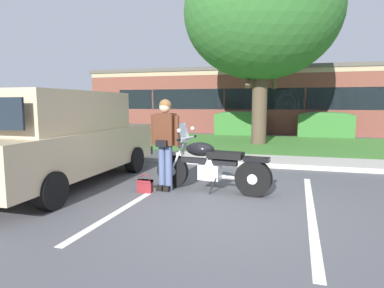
{
  "coord_description": "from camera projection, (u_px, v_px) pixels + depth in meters",
  "views": [
    {
      "loc": [
        0.99,
        -5.01,
        1.63
      ],
      "look_at": [
        -0.73,
        1.06,
        0.85
      ],
      "focal_mm": 30.85,
      "sensor_mm": 36.0,
      "label": 1
    }
  ],
  "objects": [
    {
      "name": "ground_plane",
      "position": [
        218.0,
        206.0,
        5.25
      ],
      "size": [
        140.0,
        140.0,
        0.0
      ],
      "primitive_type": "plane",
      "color": "#4C4C51"
    },
    {
      "name": "curb_strip",
      "position": [
        244.0,
        164.0,
        8.6
      ],
      "size": [
        60.0,
        0.2,
        0.12
      ],
      "primitive_type": "cube",
      "color": "#ADA89E",
      "rests_on": "ground"
    },
    {
      "name": "concrete_walk",
      "position": [
        248.0,
        159.0,
        9.41
      ],
      "size": [
        60.0,
        1.5,
        0.08
      ],
      "primitive_type": "cube",
      "color": "#ADA89E",
      "rests_on": "ground"
    },
    {
      "name": "grass_lawn",
      "position": [
        259.0,
        144.0,
        13.16
      ],
      "size": [
        60.0,
        6.36,
        0.06
      ],
      "primitive_type": "cube",
      "color": "#3D752D",
      "rests_on": "ground"
    },
    {
      "name": "stall_stripe_0",
      "position": [
        144.0,
        196.0,
        5.81
      ],
      "size": [
        0.26,
        4.4,
        0.01
      ],
      "primitive_type": "cube",
      "rotation": [
        0.0,
        0.0,
        -0.03
      ],
      "color": "silver",
      "rests_on": "ground"
    },
    {
      "name": "stall_stripe_1",
      "position": [
        311.0,
        210.0,
        5.06
      ],
      "size": [
        0.26,
        4.4,
        0.01
      ],
      "primitive_type": "cube",
      "rotation": [
        0.0,
        0.0,
        -0.03
      ],
      "color": "silver",
      "rests_on": "ground"
    },
    {
      "name": "motorcycle",
      "position": [
        215.0,
        166.0,
        6.07
      ],
      "size": [
        2.24,
        0.82,
        1.26
      ],
      "color": "black",
      "rests_on": "ground"
    },
    {
      "name": "rider_person",
      "position": [
        165.0,
        138.0,
        6.12
      ],
      "size": [
        0.57,
        0.33,
        1.7
      ],
      "color": "black",
      "rests_on": "ground"
    },
    {
      "name": "handbag",
      "position": [
        145.0,
        185.0,
        6.04
      ],
      "size": [
        0.28,
        0.13,
        0.36
      ],
      "color": "maroon",
      "rests_on": "ground"
    },
    {
      "name": "parked_suv_adjacent",
      "position": [
        60.0,
        137.0,
        6.57
      ],
      "size": [
        2.03,
        4.85,
        1.86
      ],
      "color": "tan",
      "rests_on": "ground"
    },
    {
      "name": "shade_tree",
      "position": [
        262.0,
        13.0,
        12.38
      ],
      "size": [
        5.88,
        5.88,
        7.52
      ],
      "color": "#4C3D2D",
      "rests_on": "ground"
    },
    {
      "name": "hedge_left",
      "position": [
        240.0,
        123.0,
        16.68
      ],
      "size": [
        2.51,
        0.9,
        1.24
      ],
      "color": "#336B2D",
      "rests_on": "ground"
    },
    {
      "name": "hedge_center_left",
      "position": [
        325.0,
        124.0,
        15.6
      ],
      "size": [
        2.49,
        0.9,
        1.24
      ],
      "color": "#336B2D",
      "rests_on": "ground"
    },
    {
      "name": "brick_building",
      "position": [
        300.0,
        101.0,
        21.94
      ],
      "size": [
        24.44,
        11.54,
        3.59
      ],
      "color": "brown",
      "rests_on": "ground"
    }
  ]
}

